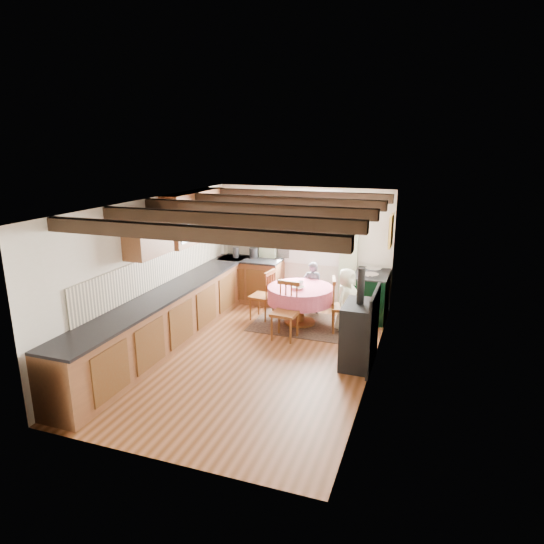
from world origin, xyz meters
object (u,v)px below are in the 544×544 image
at_px(cup, 301,284).
at_px(child_far, 312,288).
at_px(cast_iron_stove, 359,318).
at_px(dining_table, 300,306).
at_px(aga_range, 371,295).
at_px(chair_right, 343,305).
at_px(chair_near, 285,311).
at_px(chair_left, 262,294).
at_px(child_right, 346,300).

bearing_deg(cup, child_far, 84.59).
height_order(cast_iron_stove, cup, cast_iron_stove).
distance_m(cast_iron_stove, cup, 1.83).
relative_size(dining_table, aga_range, 1.23).
relative_size(dining_table, chair_right, 1.22).
bearing_deg(dining_table, child_far, 84.91).
bearing_deg(aga_range, dining_table, -145.89).
relative_size(chair_near, aga_range, 1.01).
relative_size(aga_range, cup, 8.69).
bearing_deg(chair_right, chair_left, 71.35).
height_order(chair_left, cast_iron_stove, cast_iron_stove).
relative_size(chair_right, cup, 8.75).
height_order(dining_table, chair_left, chair_left).
relative_size(chair_right, child_far, 0.94).
relative_size(chair_right, aga_range, 1.01).
bearing_deg(child_far, dining_table, 72.26).
relative_size(aga_range, child_right, 0.86).
bearing_deg(chair_right, child_far, 31.40).
xyz_separation_m(chair_near, cast_iron_stove, (1.34, -0.57, 0.26)).
relative_size(cast_iron_stove, child_far, 1.45).
bearing_deg(chair_left, chair_right, 92.20).
relative_size(chair_left, child_right, 0.85).
distance_m(child_right, cup, 0.87).
bearing_deg(dining_table, chair_near, -94.98).
bearing_deg(chair_left, cast_iron_stove, 63.39).
bearing_deg(cast_iron_stove, cup, 134.27).
distance_m(chair_right, child_far, 1.04).
bearing_deg(chair_near, cup, 89.34).
bearing_deg(chair_right, cup, 69.10).
bearing_deg(child_right, chair_right, 171.11).
xyz_separation_m(aga_range, cast_iron_stove, (0.11, -2.08, 0.31)).
distance_m(dining_table, chair_near, 0.74).
relative_size(dining_table, cast_iron_stove, 0.79).
relative_size(chair_near, chair_left, 1.02).
bearing_deg(chair_near, chair_left, 136.57).
distance_m(chair_left, cast_iron_stove, 2.45).
bearing_deg(chair_near, aga_range, 55.04).
bearing_deg(cup, aga_range, 33.64).
distance_m(dining_table, chair_right, 0.82).
xyz_separation_m(cast_iron_stove, child_far, (-1.22, 1.94, -0.23)).
xyz_separation_m(aga_range, cup, (-1.17, -0.78, 0.32)).
height_order(chair_right, child_right, child_right).
bearing_deg(cast_iron_stove, chair_near, 156.90).
height_order(chair_left, cup, chair_left).
bearing_deg(child_right, cast_iron_stove, -146.64).
distance_m(chair_left, aga_range, 2.07).
bearing_deg(aga_range, chair_right, -112.61).
distance_m(aga_range, child_right, 0.85).
xyz_separation_m(dining_table, cup, (-0.00, 0.01, 0.41)).
height_order(chair_right, child_far, child_far).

